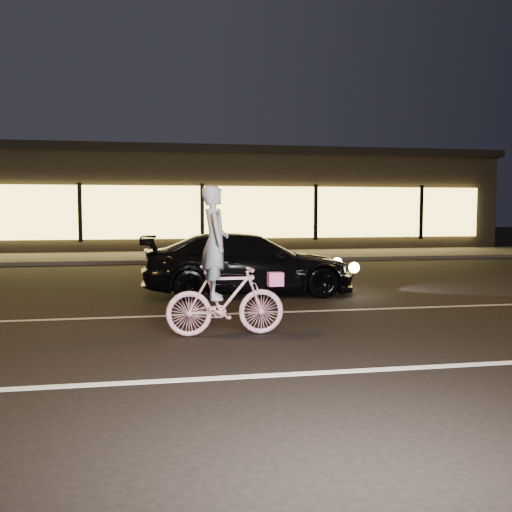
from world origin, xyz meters
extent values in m
plane|color=black|center=(0.00, 0.00, 0.00)|extent=(90.00, 90.00, 0.00)
cube|color=silver|center=(0.00, -1.50, 0.00)|extent=(60.00, 0.12, 0.01)
cube|color=gray|center=(0.00, 2.00, 0.00)|extent=(60.00, 0.10, 0.01)
cube|color=#383533|center=(0.00, 13.00, 0.06)|extent=(30.00, 4.00, 0.12)
cube|color=black|center=(0.00, 19.00, 2.00)|extent=(25.00, 8.00, 4.00)
cube|color=black|center=(0.00, 19.00, 4.05)|extent=(25.40, 8.40, 0.30)
cube|color=#EEC953|center=(0.00, 14.90, 1.60)|extent=(23.00, 0.15, 2.00)
cube|color=black|center=(-4.50, 14.82, 1.60)|extent=(0.15, 0.08, 2.20)
cube|color=black|center=(0.00, 14.82, 1.60)|extent=(0.15, 0.08, 2.20)
cube|color=black|center=(4.50, 14.82, 1.60)|extent=(0.15, 0.08, 2.20)
cube|color=black|center=(9.00, 14.82, 1.60)|extent=(0.15, 0.08, 2.20)
imported|color=#ED4D75|center=(-0.96, 0.43, 0.48)|extent=(1.59, 0.45, 0.95)
imported|color=white|center=(-1.09, 0.43, 1.25)|extent=(0.36, 0.55, 1.50)
cube|color=#DC369C|center=(-0.28, 0.43, 0.75)|extent=(0.20, 0.16, 0.18)
imported|color=black|center=(-0.02, 4.11, 0.61)|extent=(4.26, 1.83, 1.22)
sphere|color=#FFF2BF|center=(2.00, 4.61, 0.56)|extent=(0.20, 0.20, 0.20)
sphere|color=#FFF2BF|center=(1.96, 3.49, 0.56)|extent=(0.20, 0.20, 0.20)
camera|label=1|loc=(-1.91, -7.04, 1.67)|focal=40.00mm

